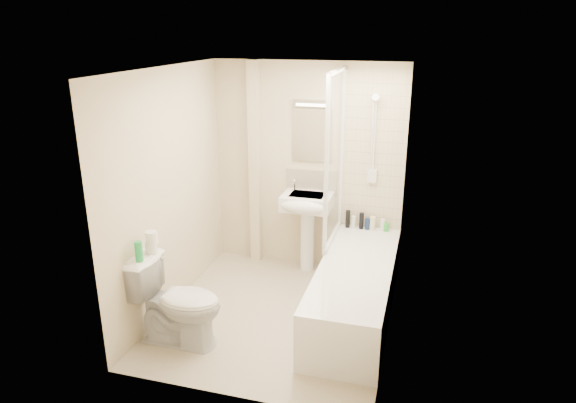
# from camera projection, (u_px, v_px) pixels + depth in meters

# --- Properties ---
(floor) EXTENTS (2.50, 2.50, 0.00)m
(floor) POSITION_uv_depth(u_px,v_px,m) (277.00, 314.00, 5.16)
(floor) COLOR beige
(floor) RESTS_ON ground
(wall_back) EXTENTS (2.20, 0.02, 2.40)m
(wall_back) POSITION_uv_depth(u_px,v_px,m) (307.00, 168.00, 5.91)
(wall_back) COLOR beige
(wall_back) RESTS_ON ground
(wall_left) EXTENTS (0.02, 2.50, 2.40)m
(wall_left) POSITION_uv_depth(u_px,v_px,m) (169.00, 192.00, 5.05)
(wall_left) COLOR beige
(wall_left) RESTS_ON ground
(wall_right) EXTENTS (0.02, 2.50, 2.40)m
(wall_right) POSITION_uv_depth(u_px,v_px,m) (396.00, 212.00, 4.49)
(wall_right) COLOR beige
(wall_right) RESTS_ON ground
(ceiling) EXTENTS (2.20, 2.50, 0.02)m
(ceiling) POSITION_uv_depth(u_px,v_px,m) (275.00, 69.00, 4.38)
(ceiling) COLOR white
(ceiling) RESTS_ON wall_back
(tile_back) EXTENTS (0.70, 0.01, 1.75)m
(tile_back) POSITION_uv_depth(u_px,v_px,m) (374.00, 153.00, 5.64)
(tile_back) COLOR beige
(tile_back) RESTS_ON wall_back
(tile_right) EXTENTS (0.01, 2.10, 1.75)m
(tile_right) POSITION_uv_depth(u_px,v_px,m) (398.00, 181.00, 4.60)
(tile_right) COLOR beige
(tile_right) RESTS_ON wall_right
(pipe_boxing) EXTENTS (0.12, 0.12, 2.40)m
(pipe_boxing) POSITION_uv_depth(u_px,v_px,m) (255.00, 165.00, 6.01)
(pipe_boxing) COLOR beige
(pipe_boxing) RESTS_ON ground
(splashback) EXTENTS (0.60, 0.02, 0.30)m
(splashback) POSITION_uv_depth(u_px,v_px,m) (311.00, 182.00, 5.94)
(splashback) COLOR beige
(splashback) RESTS_ON wall_back
(mirror) EXTENTS (0.46, 0.01, 0.60)m
(mirror) POSITION_uv_depth(u_px,v_px,m) (312.00, 136.00, 5.76)
(mirror) COLOR white
(mirror) RESTS_ON wall_back
(strip_light) EXTENTS (0.42, 0.07, 0.07)m
(strip_light) POSITION_uv_depth(u_px,v_px,m) (312.00, 103.00, 5.62)
(strip_light) COLOR silver
(strip_light) RESTS_ON wall_back
(bathtub) EXTENTS (0.70, 2.10, 0.55)m
(bathtub) POSITION_uv_depth(u_px,v_px,m) (355.00, 289.00, 5.06)
(bathtub) COLOR white
(bathtub) RESTS_ON ground
(shower_screen) EXTENTS (0.04, 0.92, 1.80)m
(shower_screen) POSITION_uv_depth(u_px,v_px,m) (335.00, 158.00, 5.32)
(shower_screen) COLOR white
(shower_screen) RESTS_ON bathtub
(shower_fixture) EXTENTS (0.10, 0.16, 0.99)m
(shower_fixture) POSITION_uv_depth(u_px,v_px,m) (374.00, 143.00, 5.56)
(shower_fixture) COLOR white
(shower_fixture) RESTS_ON wall_back
(pedestal_sink) EXTENTS (0.56, 0.50, 1.07)m
(pedestal_sink) POSITION_uv_depth(u_px,v_px,m) (306.00, 211.00, 5.83)
(pedestal_sink) COLOR white
(pedestal_sink) RESTS_ON ground
(bottle_black_a) EXTENTS (0.05, 0.05, 0.21)m
(bottle_black_a) POSITION_uv_depth(u_px,v_px,m) (348.00, 219.00, 5.88)
(bottle_black_a) COLOR black
(bottle_black_a) RESTS_ON bathtub
(bottle_white_a) EXTENTS (0.05, 0.05, 0.14)m
(bottle_white_a) POSITION_uv_depth(u_px,v_px,m) (354.00, 222.00, 5.87)
(bottle_white_a) COLOR silver
(bottle_white_a) RESTS_ON bathtub
(bottle_black_b) EXTENTS (0.05, 0.05, 0.19)m
(bottle_black_b) POSITION_uv_depth(u_px,v_px,m) (361.00, 221.00, 5.84)
(bottle_black_b) COLOR black
(bottle_black_b) RESTS_ON bathtub
(bottle_blue) EXTENTS (0.05, 0.05, 0.13)m
(bottle_blue) POSITION_uv_depth(u_px,v_px,m) (367.00, 224.00, 5.83)
(bottle_blue) COLOR navy
(bottle_blue) RESTS_ON bathtub
(bottle_cream) EXTENTS (0.06, 0.06, 0.16)m
(bottle_cream) POSITION_uv_depth(u_px,v_px,m) (373.00, 223.00, 5.81)
(bottle_cream) COLOR beige
(bottle_cream) RESTS_ON bathtub
(bottle_white_b) EXTENTS (0.05, 0.05, 0.14)m
(bottle_white_b) POSITION_uv_depth(u_px,v_px,m) (383.00, 225.00, 5.79)
(bottle_white_b) COLOR white
(bottle_white_b) RESTS_ON bathtub
(bottle_green) EXTENTS (0.06, 0.06, 0.10)m
(bottle_green) POSITION_uv_depth(u_px,v_px,m) (386.00, 227.00, 5.78)
(bottle_green) COLOR green
(bottle_green) RESTS_ON bathtub
(toilet) EXTENTS (0.47, 0.81, 0.82)m
(toilet) POSITION_uv_depth(u_px,v_px,m) (178.00, 301.00, 4.59)
(toilet) COLOR white
(toilet) RESTS_ON ground
(toilet_roll_lower) EXTENTS (0.11, 0.11, 0.11)m
(toilet_roll_lower) POSITION_uv_depth(u_px,v_px,m) (151.00, 247.00, 4.59)
(toilet_roll_lower) COLOR white
(toilet_roll_lower) RESTS_ON toilet
(toilet_roll_upper) EXTENTS (0.11, 0.11, 0.11)m
(toilet_roll_upper) POSITION_uv_depth(u_px,v_px,m) (152.00, 237.00, 4.52)
(toilet_roll_upper) COLOR white
(toilet_roll_upper) RESTS_ON toilet_roll_lower
(green_bottle) EXTENTS (0.07, 0.07, 0.18)m
(green_bottle) POSITION_uv_depth(u_px,v_px,m) (139.00, 251.00, 4.41)
(green_bottle) COLOR green
(green_bottle) RESTS_ON toilet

